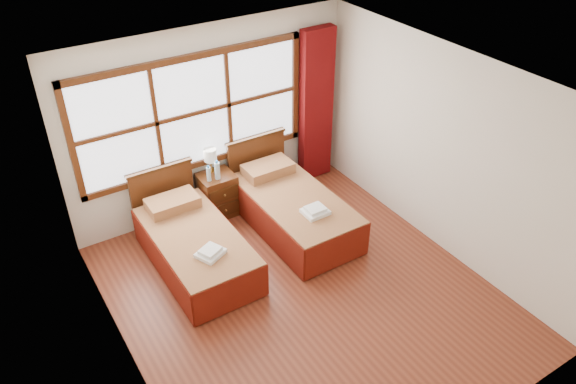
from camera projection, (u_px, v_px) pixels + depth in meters
floor at (304, 295)px, 6.56m from camera, size 4.50×4.50×0.00m
ceiling at (308, 87)px, 5.10m from camera, size 4.50×4.50×0.00m
wall_back at (211, 121)px, 7.41m from camera, size 4.00×0.00×4.00m
wall_left at (118, 274)px, 4.94m from camera, size 0.00×4.50×4.50m
wall_right at (444, 153)px, 6.72m from camera, size 0.00×4.50×4.50m
window at (193, 113)px, 7.16m from camera, size 3.16×0.06×1.56m
curtain at (316, 106)px, 8.09m from camera, size 0.50×0.16×2.30m
bed_left at (194, 245)px, 6.87m from camera, size 0.95×1.97×0.92m
bed_right at (292, 208)px, 7.50m from camera, size 0.99×2.01×0.96m
nightstand at (218, 195)px, 7.73m from camera, size 0.47×0.46×0.63m
towels_left at (210, 252)px, 6.38m from camera, size 0.37×0.36×0.09m
towels_right at (315, 211)px, 7.01m from camera, size 0.31×0.27×0.09m
lamp at (210, 156)px, 7.52m from camera, size 0.17×0.17×0.34m
bottle_near at (209, 174)px, 7.40m from camera, size 0.06×0.06×0.23m
bottle_far at (217, 170)px, 7.43m from camera, size 0.07×0.07×0.28m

